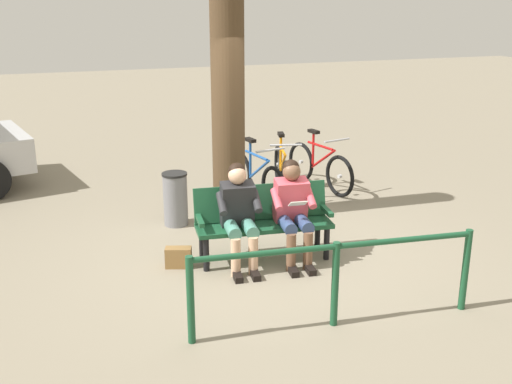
{
  "coord_description": "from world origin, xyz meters",
  "views": [
    {
      "loc": [
        2.34,
        6.39,
        3.02
      ],
      "look_at": [
        0.06,
        -0.27,
        0.75
      ],
      "focal_mm": 43.18,
      "sensor_mm": 36.0,
      "label": 1
    }
  ],
  "objects_px": {
    "person_companion": "(239,211)",
    "handbag": "(178,257)",
    "tree_trunk": "(228,84)",
    "bicycle_black": "(256,178)",
    "bicycle_silver": "(320,167)",
    "litter_bin": "(175,199)",
    "bench": "(263,217)",
    "person_reading": "(293,207)",
    "bicycle_orange": "(282,171)"
  },
  "relations": [
    {
      "from": "tree_trunk",
      "to": "person_reading",
      "type": "bearing_deg",
      "value": 100.45
    },
    {
      "from": "person_companion",
      "to": "bicycle_silver",
      "type": "xyz_separation_m",
      "value": [
        -2.12,
        -2.41,
        -0.3
      ]
    },
    {
      "from": "bicycle_silver",
      "to": "tree_trunk",
      "type": "bearing_deg",
      "value": -77.0
    },
    {
      "from": "person_companion",
      "to": "litter_bin",
      "type": "height_order",
      "value": "person_companion"
    },
    {
      "from": "bench",
      "to": "bicycle_orange",
      "type": "distance_m",
      "value": 2.51
    },
    {
      "from": "person_companion",
      "to": "bicycle_silver",
      "type": "height_order",
      "value": "person_companion"
    },
    {
      "from": "bicycle_orange",
      "to": "litter_bin",
      "type": "bearing_deg",
      "value": -51.72
    },
    {
      "from": "bench",
      "to": "person_reading",
      "type": "xyz_separation_m",
      "value": [
        -0.3,
        0.2,
        0.16
      ]
    },
    {
      "from": "litter_bin",
      "to": "bench",
      "type": "bearing_deg",
      "value": 118.35
    },
    {
      "from": "bicycle_black",
      "to": "litter_bin",
      "type": "bearing_deg",
      "value": -76.66
    },
    {
      "from": "person_reading",
      "to": "litter_bin",
      "type": "xyz_separation_m",
      "value": [
        1.06,
        -1.6,
        -0.3
      ]
    },
    {
      "from": "handbag",
      "to": "bicycle_black",
      "type": "distance_m",
      "value": 2.6
    },
    {
      "from": "person_companion",
      "to": "litter_bin",
      "type": "distance_m",
      "value": 1.62
    },
    {
      "from": "litter_bin",
      "to": "bicycle_black",
      "type": "height_order",
      "value": "bicycle_black"
    },
    {
      "from": "bicycle_orange",
      "to": "tree_trunk",
      "type": "bearing_deg",
      "value": -39.03
    },
    {
      "from": "person_reading",
      "to": "person_companion",
      "type": "distance_m",
      "value": 0.64
    },
    {
      "from": "handbag",
      "to": "litter_bin",
      "type": "bearing_deg",
      "value": -100.79
    },
    {
      "from": "person_reading",
      "to": "bicycle_black",
      "type": "xyz_separation_m",
      "value": [
        -0.32,
        -2.23,
        -0.31
      ]
    },
    {
      "from": "handbag",
      "to": "litter_bin",
      "type": "xyz_separation_m",
      "value": [
        -0.26,
        -1.38,
        0.25
      ]
    },
    {
      "from": "tree_trunk",
      "to": "bicycle_orange",
      "type": "relative_size",
      "value": 2.29
    },
    {
      "from": "bench",
      "to": "tree_trunk",
      "type": "bearing_deg",
      "value": -84.14
    },
    {
      "from": "bicycle_silver",
      "to": "bicycle_black",
      "type": "xyz_separation_m",
      "value": [
        1.17,
        0.25,
        0.0
      ]
    },
    {
      "from": "bench",
      "to": "handbag",
      "type": "distance_m",
      "value": 1.09
    },
    {
      "from": "bench",
      "to": "person_reading",
      "type": "bearing_deg",
      "value": 152.95
    },
    {
      "from": "person_reading",
      "to": "bicycle_black",
      "type": "height_order",
      "value": "person_reading"
    },
    {
      "from": "person_reading",
      "to": "bicycle_silver",
      "type": "bearing_deg",
      "value": -114.78
    },
    {
      "from": "person_reading",
      "to": "litter_bin",
      "type": "height_order",
      "value": "person_reading"
    },
    {
      "from": "handbag",
      "to": "bicycle_black",
      "type": "bearing_deg",
      "value": -129.26
    },
    {
      "from": "litter_bin",
      "to": "tree_trunk",
      "type": "bearing_deg",
      "value": -179.46
    },
    {
      "from": "bench",
      "to": "person_companion",
      "type": "relative_size",
      "value": 1.37
    },
    {
      "from": "bench",
      "to": "person_reading",
      "type": "distance_m",
      "value": 0.39
    },
    {
      "from": "bench",
      "to": "person_companion",
      "type": "height_order",
      "value": "person_companion"
    },
    {
      "from": "person_companion",
      "to": "bicycle_orange",
      "type": "bearing_deg",
      "value": -115.37
    },
    {
      "from": "person_reading",
      "to": "bicycle_silver",
      "type": "relative_size",
      "value": 0.73
    },
    {
      "from": "person_reading",
      "to": "handbag",
      "type": "relative_size",
      "value": 4.0
    },
    {
      "from": "bench",
      "to": "bicycle_black",
      "type": "xyz_separation_m",
      "value": [
        -0.62,
        -2.03,
        -0.15
      ]
    },
    {
      "from": "person_reading",
      "to": "person_companion",
      "type": "bearing_deg",
      "value": -0.05
    },
    {
      "from": "bench",
      "to": "tree_trunk",
      "type": "height_order",
      "value": "tree_trunk"
    },
    {
      "from": "handbag",
      "to": "tree_trunk",
      "type": "xyz_separation_m",
      "value": [
        -1.03,
        -1.39,
        1.76
      ]
    },
    {
      "from": "bench",
      "to": "bicycle_silver",
      "type": "xyz_separation_m",
      "value": [
        -1.78,
        -2.28,
        -0.15
      ]
    },
    {
      "from": "person_companion",
      "to": "bicycle_black",
      "type": "height_order",
      "value": "person_companion"
    },
    {
      "from": "person_reading",
      "to": "person_companion",
      "type": "relative_size",
      "value": 1.0
    },
    {
      "from": "tree_trunk",
      "to": "bench",
      "type": "bearing_deg",
      "value": 89.77
    },
    {
      "from": "person_companion",
      "to": "handbag",
      "type": "distance_m",
      "value": 0.89
    },
    {
      "from": "tree_trunk",
      "to": "handbag",
      "type": "bearing_deg",
      "value": 53.45
    },
    {
      "from": "bench",
      "to": "bicycle_black",
      "type": "bearing_deg",
      "value": -100.82
    },
    {
      "from": "litter_bin",
      "to": "bicycle_black",
      "type": "xyz_separation_m",
      "value": [
        -1.38,
        -0.63,
        -0.01
      ]
    },
    {
      "from": "handbag",
      "to": "person_companion",
      "type": "bearing_deg",
      "value": 167.16
    },
    {
      "from": "bench",
      "to": "bicycle_orange",
      "type": "height_order",
      "value": "bicycle_orange"
    },
    {
      "from": "litter_bin",
      "to": "bicycle_silver",
      "type": "xyz_separation_m",
      "value": [
        -2.54,
        -0.87,
        -0.01
      ]
    }
  ]
}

